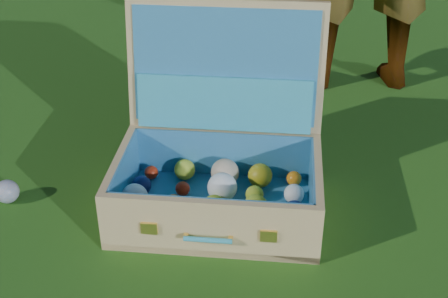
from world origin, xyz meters
The scene contains 3 objects.
ground centered at (0.00, 0.00, 0.00)m, with size 60.00×60.00×0.00m, color #215114.
stray_ball centered at (-0.48, 0.00, 0.03)m, with size 0.07×0.07×0.07m, color #4373AF.
suitcase centered at (0.08, 0.16, 0.14)m, with size 0.60×0.52×0.51m.
Camera 1 is at (0.46, -1.20, 1.01)m, focal length 50.00 mm.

